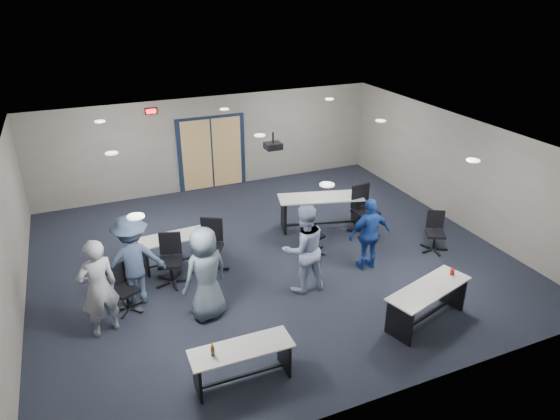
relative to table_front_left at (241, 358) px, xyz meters
name	(u,v)px	position (x,y,z in m)	size (l,w,h in m)	color
floor	(270,256)	(1.82, 3.36, -0.44)	(10.00, 10.00, 0.00)	black
back_wall	(211,143)	(1.82, 7.86, 0.91)	(10.00, 0.04, 2.70)	slate
front_wall	(391,324)	(1.82, -1.14, 0.91)	(10.00, 0.04, 2.70)	slate
left_wall	(8,246)	(-3.18, 3.36, 0.91)	(0.04, 9.00, 2.70)	slate
right_wall	(455,169)	(6.82, 3.36, 0.91)	(0.04, 9.00, 2.70)	slate
ceiling	(269,140)	(1.82, 3.36, 2.26)	(10.00, 9.00, 0.04)	silver
double_door	(212,153)	(1.82, 7.82, 0.61)	(2.00, 0.07, 2.20)	#101B31
exit_sign	(151,111)	(0.22, 7.80, 2.01)	(0.32, 0.07, 0.18)	black
ceiling_projector	(273,146)	(2.12, 3.86, 1.96)	(0.35, 0.32, 0.37)	black
ceiling_can_lights	(264,139)	(1.82, 3.61, 2.23)	(6.24, 5.74, 0.02)	white
table_front_left	(241,358)	(0.00, 0.00, 0.00)	(1.58, 0.55, 0.87)	beige
table_front_right	(428,298)	(3.56, 0.10, 0.05)	(1.85, 1.06, 0.83)	beige
table_back_left	(180,244)	(-0.06, 3.83, 0.03)	(1.74, 0.65, 0.69)	beige
table_back_right	(320,207)	(3.52, 4.21, 0.13)	(2.16, 1.20, 0.83)	beige
chair_back_a	(170,261)	(-0.41, 3.15, 0.08)	(0.66, 0.66, 1.05)	black
chair_back_b	(210,246)	(0.46, 3.35, 0.12)	(0.70, 0.70, 1.11)	black
chair_back_c	(313,235)	(2.78, 3.14, 0.02)	(0.58, 0.58, 0.92)	black
chair_back_d	(366,211)	(4.39, 3.53, 0.15)	(0.74, 0.74, 1.19)	black
chair_loose_left	(126,289)	(-1.37, 2.57, 0.02)	(0.58, 0.58, 0.92)	black
chair_loose_right	(436,233)	(5.38, 2.14, 0.02)	(0.58, 0.58, 0.92)	black
person_gray	(98,288)	(-1.82, 2.06, 0.47)	(0.67, 0.44, 1.83)	#989EA6
person_plaid	(206,274)	(-0.02, 1.82, 0.45)	(0.87, 0.57, 1.79)	slate
person_lightblue	(304,249)	(1.96, 1.91, 0.47)	(0.89, 0.69, 1.83)	#A5B6DB
person_navy	(369,234)	(3.59, 2.13, 0.36)	(0.93, 0.39, 1.59)	#1C429D
person_back	(133,260)	(-1.15, 2.79, 0.46)	(1.17, 0.67, 1.81)	#3D4E6E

